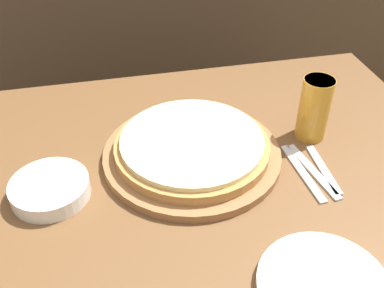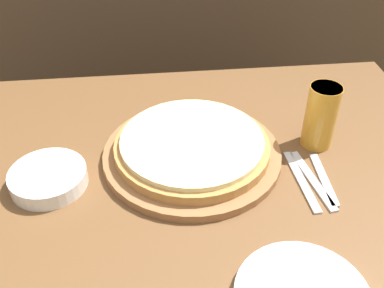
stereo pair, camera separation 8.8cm
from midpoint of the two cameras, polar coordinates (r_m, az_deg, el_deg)
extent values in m
cube|color=brown|center=(1.27, -3.02, -17.88)|extent=(1.32, 0.97, 0.78)
cylinder|color=#99663D|center=(1.03, -2.44, -1.40)|extent=(0.41, 0.41, 0.02)
cylinder|color=#B77F42|center=(1.02, -2.48, -0.44)|extent=(0.35, 0.35, 0.02)
cylinder|color=beige|center=(1.01, -2.50, 0.36)|extent=(0.32, 0.32, 0.01)
cylinder|color=gold|center=(1.09, 13.06, 4.33)|extent=(0.07, 0.07, 0.16)
cylinder|color=white|center=(1.05, 13.58, 7.43)|extent=(0.07, 0.07, 0.02)
cylinder|color=white|center=(0.81, 13.32, -17.42)|extent=(0.23, 0.23, 0.02)
cylinder|color=white|center=(0.99, -20.05, -5.47)|extent=(0.16, 0.16, 0.04)
cube|color=silver|center=(1.01, 11.46, -3.66)|extent=(0.03, 0.20, 0.00)
cube|color=silver|center=(1.02, 12.75, -3.44)|extent=(0.05, 0.19, 0.00)
cube|color=silver|center=(1.03, 14.03, -3.22)|extent=(0.02, 0.17, 0.00)
camera|label=1|loc=(0.04, -92.49, -1.95)|focal=42.00mm
camera|label=2|loc=(0.04, 87.51, 1.95)|focal=42.00mm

